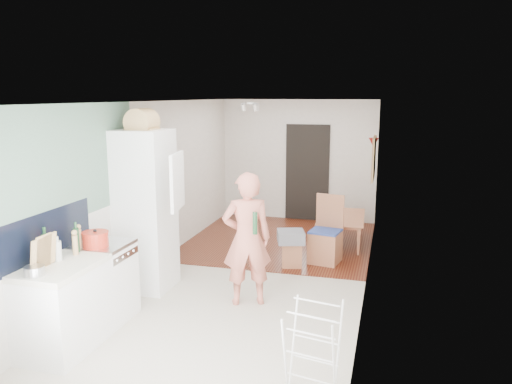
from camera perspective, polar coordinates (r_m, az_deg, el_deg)
The scene contains 32 objects.
room_shell at distance 7.02m, azimuth -0.38°, elevation 0.03°, with size 3.20×7.00×2.50m, color silver, non-canonical shape.
floor at distance 7.36m, azimuth -0.36°, elevation -9.56°, with size 3.20×7.00×0.01m, color beige.
wood_floor_overlay at distance 9.06m, azimuth 2.80°, elevation -5.53°, with size 3.20×3.30×0.01m, color brown.
sage_wall_panel at distance 5.82m, azimuth -21.24°, elevation 2.98°, with size 0.02×3.00×1.30m, color slate.
tile_splashback at distance 5.53m, azimuth -24.05°, elevation -5.05°, with size 0.02×1.90×0.50m, color black.
doorway_recess at distance 10.37m, azimuth 5.88°, elevation 2.18°, with size 0.90×0.04×2.00m, color black.
base_cabinet at distance 5.60m, azimuth -21.14°, elevation -12.47°, with size 0.60×0.90×0.86m, color white.
worktop at distance 5.43m, azimuth -21.48°, elevation -8.00°, with size 0.62×0.92×0.06m, color white.
range_cooker at distance 6.16m, azimuth -16.99°, elevation -9.90°, with size 0.60×0.60×0.88m, color white.
cooker_top at distance 6.02m, azimuth -17.24°, elevation -5.80°, with size 0.60×0.60×0.04m, color #BCBCBE.
fridge_housing at distance 6.81m, azimuth -12.54°, elevation -2.09°, with size 0.66×0.66×2.15m, color white.
fridge_door at distance 6.18m, azimuth -8.99°, elevation 1.22°, with size 0.56×0.04×0.70m, color white.
fridge_interior at distance 6.58m, azimuth -10.31°, elevation 1.76°, with size 0.02×0.52×0.66m, color white.
pinboard at distance 8.60m, azimuth 13.32°, elevation 3.81°, with size 0.03×0.90×0.70m, color tan.
pinboard_frame at distance 8.60m, azimuth 13.22°, elevation 3.81°, with size 0.01×0.94×0.74m, color #AA5E3E.
wall_sconce at distance 9.23m, azimuth 13.28°, elevation 5.53°, with size 0.18×0.18×0.16m, color maroon.
person at distance 6.15m, azimuth -1.05°, elevation -4.04°, with size 0.72×0.47×1.98m, color #D57360.
dining_table at distance 8.96m, azimuth 9.86°, elevation -4.53°, with size 1.20×0.67×0.42m, color #AA5E3E.
dining_chair at distance 7.82m, azimuth 7.95°, elevation -4.34°, with size 0.45×0.45×1.06m, color #AA5E3E, non-canonical shape.
stool at distance 7.70m, azimuth 4.12°, elevation -7.10°, with size 0.30×0.30×0.39m, color #AA5E3E, non-canonical shape.
grey_drape at distance 7.60m, azimuth 4.00°, elevation -5.11°, with size 0.40×0.40×0.18m, color slate.
drying_rack at distance 4.53m, azimuth 6.51°, elevation -17.73°, with size 0.43×0.39×0.83m, color white, non-canonical shape.
bread_bin at distance 6.64m, azimuth -12.90°, elevation 7.80°, with size 0.37×0.35×0.19m, color tan, non-canonical shape.
red_casserole at distance 5.88m, azimuth -17.87°, elevation -5.15°, with size 0.29×0.29×0.17m, color red.
steel_pan at distance 5.18m, azimuth -23.99°, elevation -8.24°, with size 0.19×0.19×0.09m, color #BCBCBE.
held_bottle at distance 5.94m, azimuth -0.12°, elevation -3.57°, with size 0.06×0.06×0.27m, color #1B4223.
bottle_a at distance 5.47m, azimuth -22.90°, elevation -6.00°, with size 0.07×0.07×0.30m, color #1B4223.
bottle_b at distance 5.73m, azimuth -19.83°, elevation -5.19°, with size 0.06×0.06×0.27m, color #1B4223.
bottle_c at distance 5.52m, azimuth -21.75°, elevation -6.27°, with size 0.08×0.08×0.20m, color silver.
pepper_mill_front at distance 5.65m, azimuth -19.97°, elevation -5.72°, with size 0.06×0.06×0.21m, color tan.
pepper_mill_back at distance 5.88m, azimuth -19.57°, elevation -5.06°, with size 0.06×0.06×0.21m, color tan.
chopping_boards at distance 5.31m, azimuth -23.14°, elevation -6.29°, with size 0.04×0.25×0.34m, color tan, non-canonical shape.
Camera 1 is at (1.85, -6.63, 2.60)m, focal length 35.00 mm.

